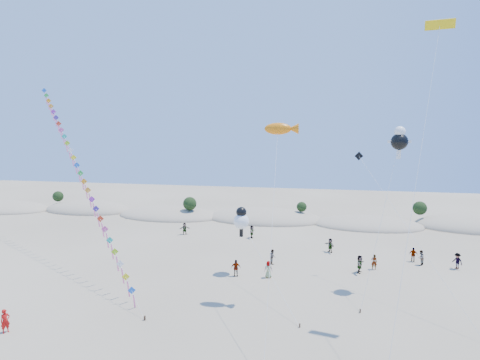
% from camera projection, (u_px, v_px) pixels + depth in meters
% --- Properties ---
extents(dune_ridge, '(145.30, 11.49, 5.57)m').
position_uv_depth(dune_ridge, '(271.00, 219.00, 64.84)').
color(dune_ridge, gray).
rests_on(dune_ridge, ground).
extents(kite_train, '(24.88, 22.82, 20.81)m').
position_uv_depth(kite_train, '(77.00, 167.00, 43.67)').
color(kite_train, '#3F2D1E').
rests_on(kite_train, ground).
extents(fish_kite, '(2.85, 13.00, 15.15)m').
position_uv_depth(fish_kite, '(282.00, 129.00, 33.25)').
color(fish_kite, '#3F2D1E').
rests_on(fish_kite, ground).
extents(cartoon_kite_low, '(7.25, 11.24, 6.85)m').
position_uv_depth(cartoon_kite_low, '(241.00, 219.00, 40.37)').
color(cartoon_kite_low, '#3F2D1E').
rests_on(cartoon_kite_low, ground).
extents(cartoon_kite_high, '(4.54, 7.03, 14.88)m').
position_uv_depth(cartoon_kite_high, '(399.00, 140.00, 35.77)').
color(cartoon_kite_high, '#3F2D1E').
rests_on(cartoon_kite_high, ground).
extents(parafoil_kite, '(5.92, 12.65, 22.35)m').
position_uv_depth(parafoil_kite, '(439.00, 33.00, 28.12)').
color(parafoil_kite, '#3F2D1E').
rests_on(parafoil_kite, ground).
extents(dark_kite, '(8.09, 13.34, 12.39)m').
position_uv_depth(dark_kite, '(391.00, 203.00, 35.81)').
color(dark_kite, '#3F2D1E').
rests_on(dark_kite, ground).
extents(flyer_foreground, '(0.68, 0.76, 1.74)m').
position_uv_depth(flyer_foreground, '(5.00, 321.00, 28.91)').
color(flyer_foreground, '#B0100E').
rests_on(flyer_foreground, ground).
extents(beachgoers, '(33.98, 15.35, 1.82)m').
position_uv_depth(beachgoers, '(315.00, 251.00, 45.60)').
color(beachgoers, slate).
rests_on(beachgoers, ground).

